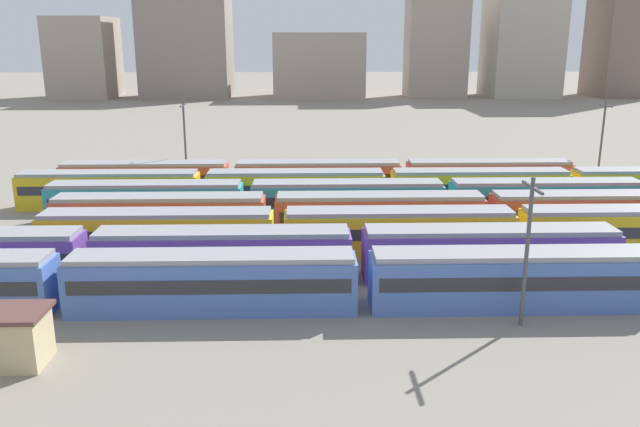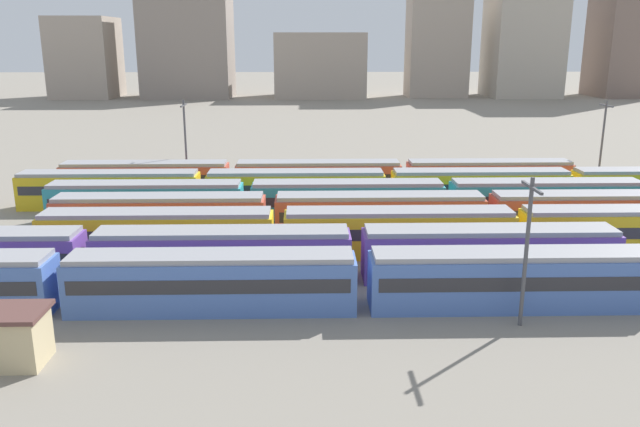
% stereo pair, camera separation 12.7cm
% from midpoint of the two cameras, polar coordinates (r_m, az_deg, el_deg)
% --- Properties ---
extents(ground_plane, '(600.00, 600.00, 0.00)m').
position_cam_midpoint_polar(ground_plane, '(57.32, -14.67, -2.06)').
color(ground_plane, gray).
extents(train_track_0, '(93.60, 3.06, 3.75)m').
position_cam_midpoint_polar(train_track_0, '(42.47, 16.77, -5.60)').
color(train_track_0, '#4C70BC').
rests_on(train_track_0, ground_plane).
extents(train_track_1, '(55.80, 3.06, 3.75)m').
position_cam_midpoint_polar(train_track_1, '(45.66, -8.58, -3.64)').
color(train_track_1, '#6B429E').
rests_on(train_track_1, ground_plane).
extents(train_track_3, '(93.60, 3.06, 3.75)m').
position_cam_midpoint_polar(train_track_3, '(60.77, 23.36, 0.01)').
color(train_track_3, '#BC4C38').
rests_on(train_track_3, ground_plane).
extents(train_track_4, '(74.70, 3.06, 3.75)m').
position_cam_midpoint_polar(train_track_4, '(61.75, 11.29, 1.21)').
color(train_track_4, teal).
rests_on(train_track_4, ground_plane).
extents(train_track_5, '(112.50, 3.06, 3.75)m').
position_cam_midpoint_polar(train_track_5, '(70.85, 21.50, 2.23)').
color(train_track_5, yellow).
rests_on(train_track_5, ground_plane).
extents(train_track_6, '(55.80, 3.06, 3.75)m').
position_cam_midpoint_polar(train_track_6, '(70.42, -0.10, 3.22)').
color(train_track_6, '#BC4C38').
rests_on(train_track_6, ground_plane).
extents(catenary_pole_0, '(0.24, 3.20, 9.07)m').
position_cam_midpoint_polar(catenary_pole_0, '(38.94, 18.06, -2.67)').
color(catenary_pole_0, '#4C4C51').
rests_on(catenary_pole_0, ground_plane).
extents(catenary_pole_1, '(0.24, 3.20, 10.15)m').
position_cam_midpoint_polar(catenary_pole_1, '(73.85, -11.86, 6.39)').
color(catenary_pole_1, '#4C4C51').
rests_on(catenary_pole_1, ground_plane).
extents(catenary_pole_3, '(0.24, 3.20, 10.02)m').
position_cam_midpoint_polar(catenary_pole_3, '(80.12, 23.92, 6.04)').
color(catenary_pole_3, '#4C4C51').
rests_on(catenary_pole_3, ground_plane).
extents(signal_hut, '(3.60, 3.00, 3.04)m').
position_cam_midpoint_polar(signal_hut, '(37.57, -25.62, -9.86)').
color(signal_hut, '#C6B284').
rests_on(signal_hut, ground_plane).
extents(distant_building_0, '(17.29, 19.74, 23.12)m').
position_cam_midpoint_polar(distant_building_0, '(205.84, -20.17, 12.91)').
color(distant_building_0, '#A89989').
rests_on(distant_building_0, ground_plane).
extents(distant_building_1, '(25.35, 20.63, 31.67)m').
position_cam_midpoint_polar(distant_building_1, '(198.37, -11.70, 14.69)').
color(distant_building_1, gray).
rests_on(distant_building_1, ground_plane).
extents(distant_building_2, '(26.41, 21.26, 18.66)m').
position_cam_midpoint_polar(distant_building_2, '(195.56, 0.00, 13.09)').
color(distant_building_2, '#A89989').
rests_on(distant_building_2, ground_plane).
extents(distant_building_3, '(17.37, 12.88, 36.58)m').
position_cam_midpoint_polar(distant_building_3, '(199.33, 10.47, 15.46)').
color(distant_building_3, '#A89989').
rests_on(distant_building_3, ground_plane).
extents(distant_building_4, '(19.89, 20.21, 31.05)m').
position_cam_midpoint_polar(distant_building_4, '(205.94, 17.66, 14.23)').
color(distant_building_4, '#B2A899').
rests_on(distant_building_4, ground_plane).
extents(distant_building_5, '(15.51, 19.10, 54.12)m').
position_cam_midpoint_polar(distant_building_5, '(217.60, 25.76, 16.54)').
color(distant_building_5, '#7A665B').
rests_on(distant_building_5, ground_plane).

